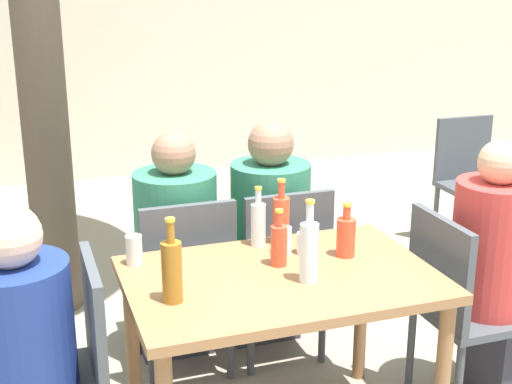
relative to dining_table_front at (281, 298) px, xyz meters
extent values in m
cube|color=beige|center=(0.00, 4.31, 0.74)|extent=(10.00, 0.08, 2.80)
cylinder|color=brown|center=(-0.77, 1.62, 0.71)|extent=(0.26, 0.26, 2.75)
cube|color=#996B42|center=(0.00, 0.00, 0.08)|extent=(1.21, 0.80, 0.04)
cylinder|color=#996B42|center=(-0.54, 0.34, -0.30)|extent=(0.06, 0.06, 0.73)
cylinder|color=#996B42|center=(0.54, 0.34, -0.30)|extent=(0.06, 0.06, 0.73)
cube|color=#474C51|center=(-0.72, 0.00, 0.03)|extent=(0.04, 0.44, 0.45)
cube|color=#474C51|center=(0.92, 0.00, -0.22)|extent=(0.44, 0.44, 0.04)
cube|color=#474C51|center=(0.72, 0.00, 0.03)|extent=(0.04, 0.44, 0.45)
cylinder|color=#474C51|center=(1.11, 0.19, -0.45)|extent=(0.04, 0.04, 0.43)
cylinder|color=#474C51|center=(0.73, 0.19, -0.45)|extent=(0.04, 0.04, 0.43)
cube|color=#474C51|center=(-0.24, 0.72, -0.22)|extent=(0.44, 0.44, 0.04)
cube|color=#474C51|center=(-0.24, 0.52, 0.03)|extent=(0.44, 0.04, 0.45)
cylinder|color=#474C51|center=(-0.05, 0.91, -0.45)|extent=(0.04, 0.04, 0.43)
cylinder|color=#474C51|center=(-0.43, 0.91, -0.45)|extent=(0.04, 0.04, 0.43)
cylinder|color=#474C51|center=(-0.05, 0.53, -0.45)|extent=(0.04, 0.04, 0.43)
cylinder|color=#474C51|center=(-0.43, 0.53, -0.45)|extent=(0.04, 0.04, 0.43)
cube|color=#474C51|center=(0.24, 0.72, -0.22)|extent=(0.44, 0.44, 0.04)
cube|color=#474C51|center=(0.24, 0.52, 0.03)|extent=(0.44, 0.04, 0.45)
cylinder|color=#474C51|center=(0.43, 0.91, -0.45)|extent=(0.04, 0.04, 0.43)
cylinder|color=#474C51|center=(0.05, 0.91, -0.45)|extent=(0.04, 0.04, 0.43)
cylinder|color=#474C51|center=(0.43, 0.53, -0.45)|extent=(0.04, 0.04, 0.43)
cylinder|color=#474C51|center=(0.05, 0.53, -0.45)|extent=(0.04, 0.04, 0.43)
cube|color=#474C51|center=(2.08, 1.60, -0.22)|extent=(0.44, 0.44, 0.04)
cube|color=#474C51|center=(2.08, 1.80, 0.03)|extent=(0.44, 0.04, 0.45)
cylinder|color=#474C51|center=(1.89, 1.41, -0.45)|extent=(0.04, 0.04, 0.43)
cylinder|color=#474C51|center=(1.89, 1.79, -0.45)|extent=(0.04, 0.04, 0.43)
cylinder|color=#474C51|center=(2.27, 1.79, -0.45)|extent=(0.04, 0.04, 0.43)
cylinder|color=navy|center=(-0.98, 0.00, 0.04)|extent=(0.38, 0.38, 0.48)
sphere|color=beige|center=(-0.98, 0.00, 0.38)|extent=(0.22, 0.22, 0.22)
cylinder|color=#C63833|center=(0.98, 0.00, 0.09)|extent=(0.35, 0.35, 0.58)
sphere|color=tan|center=(0.98, 0.00, 0.47)|extent=(0.19, 0.19, 0.19)
cube|color=#383842|center=(-0.24, 0.98, -0.43)|extent=(0.36, 0.40, 0.47)
cylinder|color=#337F5B|center=(-0.24, 0.78, 0.06)|extent=(0.40, 0.40, 0.53)
sphere|color=#936B51|center=(-0.24, 0.78, 0.42)|extent=(0.21, 0.21, 0.21)
cube|color=#383842|center=(0.24, 0.98, -0.43)|extent=(0.36, 0.40, 0.47)
cylinder|color=#337F5B|center=(0.24, 0.78, 0.07)|extent=(0.40, 0.40, 0.53)
sphere|color=#936B51|center=(0.24, 0.78, 0.43)|extent=(0.23, 0.23, 0.23)
cylinder|color=#DB4C2D|center=(0.12, 0.31, 0.20)|extent=(0.07, 0.07, 0.21)
cylinder|color=#DB4C2D|center=(0.12, 0.31, 0.34)|extent=(0.03, 0.03, 0.07)
cylinder|color=gold|center=(0.12, 0.31, 0.39)|extent=(0.04, 0.04, 0.01)
cylinder|color=#9E661E|center=(-0.45, -0.09, 0.21)|extent=(0.07, 0.07, 0.23)
cylinder|color=#9E661E|center=(-0.45, -0.09, 0.37)|extent=(0.03, 0.03, 0.08)
cylinder|color=gold|center=(-0.45, -0.09, 0.41)|extent=(0.04, 0.04, 0.01)
cylinder|color=silver|center=(0.08, -0.09, 0.22)|extent=(0.07, 0.07, 0.23)
cylinder|color=silver|center=(0.08, -0.09, 0.38)|extent=(0.03, 0.03, 0.08)
cylinder|color=gold|center=(0.08, -0.09, 0.42)|extent=(0.03, 0.03, 0.01)
cylinder|color=#DB4C2D|center=(0.03, 0.09, 0.18)|extent=(0.07, 0.07, 0.17)
cylinder|color=#DB4C2D|center=(0.03, 0.09, 0.30)|extent=(0.03, 0.03, 0.06)
cylinder|color=gold|center=(0.03, 0.09, 0.33)|extent=(0.03, 0.03, 0.01)
cylinder|color=silver|center=(0.02, 0.32, 0.19)|extent=(0.06, 0.06, 0.19)
cylinder|color=silver|center=(0.02, 0.32, 0.32)|extent=(0.03, 0.03, 0.07)
cylinder|color=gold|center=(0.02, 0.32, 0.36)|extent=(0.03, 0.03, 0.01)
cylinder|color=#DB4C2D|center=(0.32, 0.09, 0.18)|extent=(0.08, 0.08, 0.16)
cylinder|color=#DB4C2D|center=(0.32, 0.09, 0.29)|extent=(0.03, 0.03, 0.06)
cylinder|color=gold|center=(0.32, 0.09, 0.33)|extent=(0.04, 0.04, 0.01)
cylinder|color=silver|center=(-0.52, 0.29, 0.16)|extent=(0.07, 0.07, 0.12)
cylinder|color=white|center=(0.17, 0.17, 0.15)|extent=(0.07, 0.07, 0.09)
cylinder|color=white|center=(0.09, 0.21, 0.16)|extent=(0.07, 0.07, 0.11)
camera|label=1|loc=(-0.92, -2.39, 1.24)|focal=50.00mm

